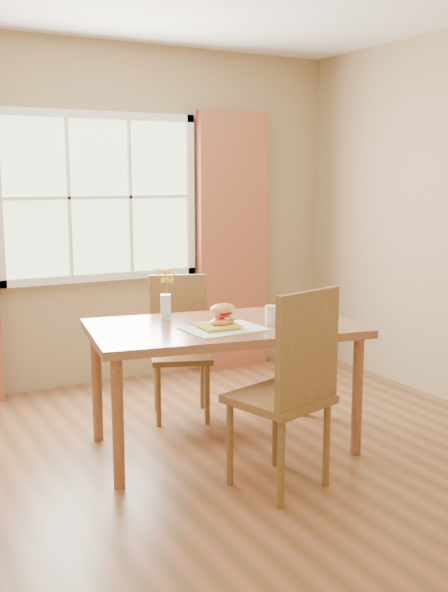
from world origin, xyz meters
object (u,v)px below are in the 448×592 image
object	(u,v)px
chair_near	(293,382)
water_glass	(271,316)
dining_table	(224,337)
croissant_sandwich	(223,315)
chair_far	(180,339)
flower_vase	(166,289)

from	to	relation	value
chair_near	water_glass	world-z (taller)	chair_near
dining_table	chair_near	bearing A→B (deg)	-78.34
croissant_sandwich	water_glass	size ratio (longest dim) A/B	1.74
dining_table	water_glass	bearing A→B (deg)	-19.89
chair_far	flower_vase	world-z (taller)	flower_vase
dining_table	chair_near	distance (m)	0.72
chair_near	chair_far	xyz separation A→B (m)	(0.00, 1.41, -0.06)
chair_far	chair_near	bearing A→B (deg)	-69.57
water_glass	flower_vase	size ratio (longest dim) A/B	0.35
chair_near	flower_vase	size ratio (longest dim) A/B	3.33
chair_far	water_glass	world-z (taller)	chair_far
dining_table	chair_near	xyz separation A→B (m)	(0.03, -0.71, -0.10)
chair_near	water_glass	xyz separation A→B (m)	(0.23, 0.57, 0.23)
chair_far	dining_table	bearing A→B (deg)	-71.84
chair_near	dining_table	bearing A→B (deg)	76.53
water_glass	flower_vase	world-z (taller)	flower_vase
croissant_sandwich	flower_vase	distance (m)	0.44
chair_far	water_glass	xyz separation A→B (m)	(0.22, -0.84, 0.30)
chair_far	flower_vase	size ratio (longest dim) A/B	2.97
croissant_sandwich	dining_table	bearing A→B (deg)	42.42
dining_table	flower_vase	bearing A→B (deg)	141.32
chair_near	flower_vase	world-z (taller)	flower_vase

